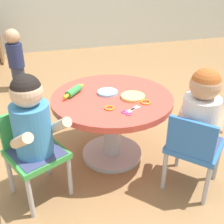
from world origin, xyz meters
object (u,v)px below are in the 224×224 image
object	(u,v)px
craft_table	(112,113)
child_chair_right	(193,147)
seated_child_right	(201,111)
toddler_standing	(16,58)
craft_scissors	(129,111)
seated_child_left	(31,120)
child_chair_left	(33,151)
rolling_pin	(74,91)

from	to	relation	value
craft_table	child_chair_right	size ratio (longest dim) A/B	1.53
seated_child_right	toddler_standing	distance (m)	2.19
craft_table	craft_scissors	world-z (taller)	craft_scissors
craft_table	child_chair_right	world-z (taller)	child_chair_right
craft_table	seated_child_left	size ratio (longest dim) A/B	1.61
craft_scissors	seated_child_right	bearing A→B (deg)	-27.63
seated_child_right	craft_scissors	bearing A→B (deg)	152.37
child_chair_left	child_chair_right	size ratio (longest dim) A/B	1.00
seated_child_left	craft_scissors	bearing A→B (deg)	1.94
craft_table	toddler_standing	bearing A→B (deg)	113.89
seated_child_right	craft_scissors	size ratio (longest dim) A/B	3.60
child_chair_right	toddler_standing	size ratio (longest dim) A/B	0.80
child_chair_right	seated_child_right	distance (m)	0.23
seated_child_right	toddler_standing	world-z (taller)	seated_child_right
seated_child_left	rolling_pin	xyz separation A→B (m)	(0.29, 0.36, -0.02)
child_chair_right	craft_scissors	distance (m)	0.44
seated_child_left	seated_child_right	world-z (taller)	same
toddler_standing	rolling_pin	size ratio (longest dim) A/B	3.60
child_chair_left	toddler_standing	bearing A→B (deg)	93.69
child_chair_left	craft_scissors	world-z (taller)	child_chair_left
rolling_pin	craft_table	bearing A→B (deg)	-21.89
craft_table	craft_scissors	xyz separation A→B (m)	(0.04, -0.24, 0.13)
craft_scissors	child_chair_right	bearing A→B (deg)	-33.02
child_chair_right	rolling_pin	xyz separation A→B (m)	(-0.61, 0.56, 0.20)
rolling_pin	seated_child_right	bearing A→B (deg)	-39.38
child_chair_right	craft_scissors	xyz separation A→B (m)	(-0.33, 0.22, 0.18)
toddler_standing	craft_scissors	xyz separation A→B (m)	(0.69, -1.72, 0.13)
toddler_standing	craft_scissors	size ratio (longest dim) A/B	4.75
rolling_pin	child_chair_left	bearing A→B (deg)	-133.48
rolling_pin	craft_scissors	world-z (taller)	rolling_pin
child_chair_right	seated_child_left	bearing A→B (deg)	167.60
seated_child_right	craft_table	bearing A→B (deg)	132.98
craft_table	toddler_standing	world-z (taller)	toddler_standing
seated_child_right	toddler_standing	xyz separation A→B (m)	(-1.06, 1.91, -0.17)
craft_table	rolling_pin	world-z (taller)	rolling_pin
toddler_standing	rolling_pin	world-z (taller)	toddler_standing
child_chair_left	seated_child_right	distance (m)	1.00
child_chair_left	child_chair_right	distance (m)	0.95
toddler_standing	craft_table	bearing A→B (deg)	-66.11
craft_table	rolling_pin	xyz separation A→B (m)	(-0.24, 0.10, 0.15)
child_chair_right	seated_child_right	xyz separation A→B (m)	(0.03, 0.03, 0.23)
seated_child_right	rolling_pin	world-z (taller)	seated_child_right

